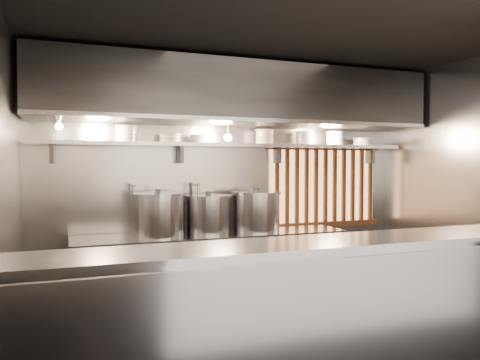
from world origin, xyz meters
TOP-DOWN VIEW (x-y plane):
  - floor at (0.00, 0.00)m, footprint 4.50×4.50m
  - ceiling at (0.00, 0.00)m, footprint 4.50×4.50m
  - wall_back at (0.00, 1.50)m, footprint 4.50×0.00m
  - wall_left at (-2.25, 0.00)m, footprint 0.00×3.00m
  - wall_right at (2.25, 0.00)m, footprint 0.00×3.00m
  - serving_counter at (0.00, -0.96)m, footprint 4.50×0.56m
  - cooking_bench at (-0.30, 1.13)m, footprint 3.00×0.70m
  - bowl_shelf at (0.00, 1.32)m, footprint 4.40×0.34m
  - exhaust_hood at (0.00, 1.10)m, footprint 4.40×0.81m
  - wood_screen at (1.30, 1.45)m, footprint 1.56×0.09m
  - faucet_left at (-1.15, 1.37)m, footprint 0.04×0.30m
  - faucet_right at (-0.45, 1.37)m, footprint 0.04×0.30m
  - heat_lamp at (-1.90, 0.85)m, footprint 0.25×0.35m
  - pendant_bulb at (-0.10, 1.20)m, footprint 0.09×0.09m
  - stock_pot_left at (-0.34, 1.17)m, footprint 0.61×0.61m
  - stock_pot_mid at (-0.91, 1.13)m, footprint 0.74×0.74m
  - stock_pot_right at (0.22, 1.13)m, footprint 0.64×0.64m
  - bowl_stack_0 at (-1.21, 1.32)m, footprint 0.24×0.24m
  - bowl_stack_1 at (-0.74, 1.32)m, footprint 0.24×0.24m
  - bowl_stack_2 at (-0.40, 1.32)m, footprint 0.22×0.22m
  - bowl_stack_3 at (0.40, 1.32)m, footprint 0.22×0.22m
  - bowl_stack_4 at (0.93, 1.32)m, footprint 0.22×0.22m
  - bowl_stack_5 at (1.36, 1.32)m, footprint 0.22×0.22m
  - bowl_stack_6 at (1.78, 1.32)m, footprint 0.24×0.24m

SIDE VIEW (x-z plane):
  - floor at x=0.00m, z-range 0.00..0.00m
  - cooking_bench at x=-0.30m, z-range 0.00..0.90m
  - serving_counter at x=0.00m, z-range 0.00..1.13m
  - stock_pot_left at x=-0.34m, z-range 0.88..1.34m
  - stock_pot_right at x=0.22m, z-range 0.88..1.37m
  - stock_pot_mid at x=-0.91m, z-range 0.88..1.38m
  - faucet_left at x=-1.15m, z-range 1.06..1.56m
  - faucet_right at x=-0.45m, z-range 1.06..1.56m
  - wood_screen at x=1.30m, z-range 0.86..1.90m
  - wall_back at x=0.00m, z-range -0.85..3.65m
  - wall_left at x=-2.25m, z-range -0.10..2.90m
  - wall_right at x=2.25m, z-range -0.10..2.90m
  - bowl_shelf at x=0.00m, z-range 1.86..1.90m
  - bowl_stack_6 at x=1.78m, z-range 1.90..1.99m
  - bowl_stack_1 at x=-0.74m, z-range 1.90..1.99m
  - bowl_stack_2 at x=-0.40m, z-range 1.90..1.99m
  - pendant_bulb at x=-0.10m, z-range 1.87..2.05m
  - bowl_stack_0 at x=-1.21m, z-range 1.90..2.07m
  - bowl_stack_4 at x=0.93m, z-range 1.90..2.07m
  - bowl_stack_3 at x=0.40m, z-range 1.90..2.07m
  - bowl_stack_5 at x=1.36m, z-range 1.90..2.07m
  - heat_lamp at x=-1.90m, z-range 1.97..2.17m
  - exhaust_hood at x=0.00m, z-range 2.10..2.75m
  - ceiling at x=0.00m, z-range 2.80..2.80m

